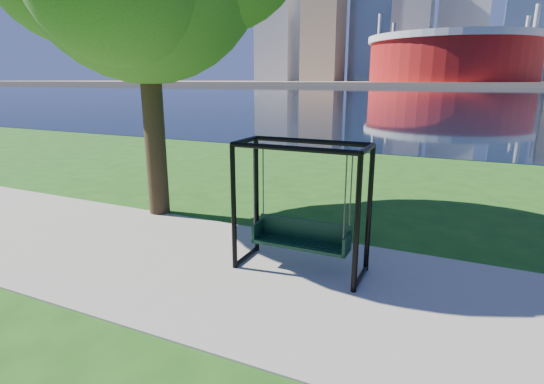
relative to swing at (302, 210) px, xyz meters
The scene contains 7 objects.
ground 1.19m from the swing, behind, with size 900.00×900.00×0.00m, color #1E5114.
path 1.30m from the swing, 137.61° to the right, with size 120.00×4.00×0.03m, color #9E937F.
river 101.96m from the swing, 90.34° to the left, with size 900.00×180.00×0.02m, color black.
far_bank 305.95m from the swing, 90.11° to the left, with size 900.00×228.00×2.00m, color #937F60.
stadium 235.56m from the swing, 92.58° to the left, with size 83.00×83.00×32.00m.
skyline 321.28m from the swing, 90.87° to the left, with size 392.00×66.00×96.50m.
swing is the anchor object (origin of this frame).
Camera 1 is at (2.92, -6.02, 3.05)m, focal length 28.00 mm.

